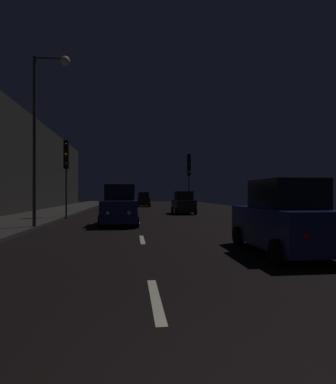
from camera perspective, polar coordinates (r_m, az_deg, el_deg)
The scene contains 10 objects.
ground at distance 26.71m, azimuth -5.62°, elevation -3.94°, with size 26.46×84.00×0.02m, color black.
sidewalk_left at distance 27.52m, azimuth -20.45°, elevation -3.64°, with size 4.40×84.00×0.15m, color #33302D.
lane_centerline at distance 18.01m, azimuth -5.22°, elevation -5.66°, with size 0.16×28.99×0.01m.
traffic_light_far_right at distance 29.01m, azimuth 3.73°, elevation 3.93°, with size 0.33×0.47×5.23m.
traffic_light_far_left at distance 22.60m, azimuth -17.57°, elevation 5.19°, with size 0.32×0.46×5.25m.
streetlamp_overhead at distance 16.65m, azimuth -21.14°, elevation 12.43°, with size 1.70×0.44×8.23m.
car_approaching_headlights at distance 17.59m, azimuth -8.49°, elevation -2.56°, with size 2.00×4.33×2.18m.
car_parked_right_near at distance 9.75m, azimuth 19.88°, elevation -4.60°, with size 1.92×4.16×2.10m.
car_distant_taillights at distance 41.60m, azimuth -4.37°, elevation -1.44°, with size 1.71×3.71×1.87m.
car_parked_right_far at distance 27.00m, azimuth 2.75°, elevation -2.05°, with size 1.73×3.75×1.89m.
Camera 1 is at (-0.38, -2.15, 1.69)m, focal length 30.12 mm.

